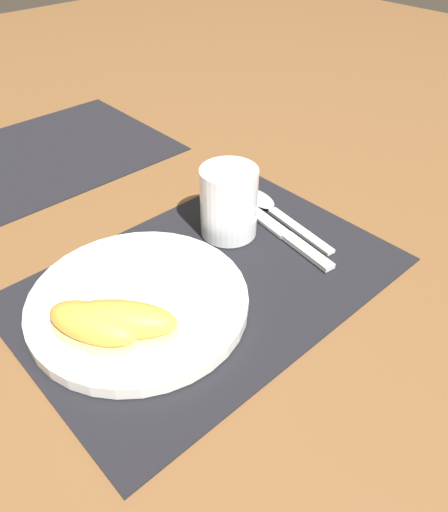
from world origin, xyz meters
name	(u,v)px	position (x,y,z in m)	size (l,w,h in m)	color
ground_plane	(209,281)	(0.00, 0.00, 0.00)	(3.00, 3.00, 0.00)	brown
placemat	(209,279)	(0.00, 0.00, 0.00)	(0.47, 0.32, 0.00)	black
placemat_far	(31,159)	(-0.02, 0.45, 0.00)	(0.47, 0.32, 0.00)	black
plate	(139,302)	(-0.09, 0.02, 0.01)	(0.26, 0.26, 0.02)	white
juice_glass	(229,206)	(0.09, 0.06, 0.05)	(0.08, 0.08, 0.10)	silver
knife	(279,230)	(0.14, 0.01, 0.01)	(0.05, 0.22, 0.01)	silver
spoon	(269,207)	(0.17, 0.06, 0.01)	(0.05, 0.19, 0.01)	silver
fork	(128,291)	(-0.10, 0.03, 0.02)	(0.16, 0.10, 0.00)	silver
citrus_wedge_0	(95,327)	(-0.16, 0.00, 0.04)	(0.09, 0.12, 0.04)	#F4DB84
citrus_wedge_1	(120,321)	(-0.14, -0.02, 0.04)	(0.12, 0.13, 0.04)	#F4DB84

